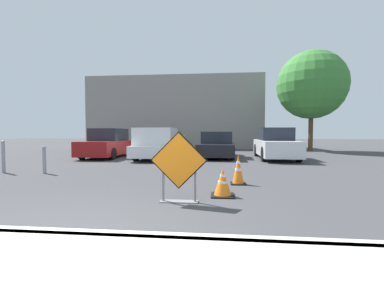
# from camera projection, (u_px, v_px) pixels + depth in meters

# --- Properties ---
(ground_plane) EXTENTS (96.00, 96.00, 0.00)m
(ground_plane) POSITION_uv_depth(u_px,v_px,m) (179.00, 159.00, 13.11)
(ground_plane) COLOR #3D3D3F
(curb_lip) EXTENTS (27.97, 0.20, 0.14)m
(curb_lip) POSITION_uv_depth(u_px,v_px,m) (57.00, 236.00, 3.16)
(curb_lip) COLOR beige
(curb_lip) RESTS_ON ground_plane
(road_closed_sign) EXTENTS (1.11, 0.20, 1.38)m
(road_closed_sign) POSITION_uv_depth(u_px,v_px,m) (179.00, 166.00, 4.92)
(road_closed_sign) COLOR black
(road_closed_sign) RESTS_ON ground_plane
(traffic_cone_nearest) EXTENTS (0.50, 0.50, 0.59)m
(traffic_cone_nearest) POSITION_uv_depth(u_px,v_px,m) (223.00, 183.00, 5.46)
(traffic_cone_nearest) COLOR black
(traffic_cone_nearest) RESTS_ON ground_plane
(traffic_cone_second) EXTENTS (0.40, 0.40, 0.78)m
(traffic_cone_second) POSITION_uv_depth(u_px,v_px,m) (238.00, 170.00, 6.74)
(traffic_cone_second) COLOR black
(traffic_cone_second) RESTS_ON ground_plane
(parked_car_nearest) EXTENTS (1.84, 4.34, 1.60)m
(parked_car_nearest) POSITION_uv_depth(u_px,v_px,m) (108.00, 144.00, 14.37)
(parked_car_nearest) COLOR maroon
(parked_car_nearest) RESTS_ON ground_plane
(pickup_truck) EXTENTS (2.08, 5.33, 1.60)m
(pickup_truck) POSITION_uv_depth(u_px,v_px,m) (160.00, 145.00, 13.63)
(pickup_truck) COLOR silver
(pickup_truck) RESTS_ON ground_plane
(parked_car_second) EXTENTS (2.07, 4.33, 1.42)m
(parked_car_second) POSITION_uv_depth(u_px,v_px,m) (217.00, 146.00, 14.21)
(parked_car_second) COLOR black
(parked_car_second) RESTS_ON ground_plane
(parked_car_third) EXTENTS (1.89, 4.69, 1.62)m
(parked_car_third) POSITION_uv_depth(u_px,v_px,m) (275.00, 145.00, 13.44)
(parked_car_third) COLOR silver
(parked_car_third) RESTS_ON ground_plane
(bollard_nearest) EXTENTS (0.12, 0.12, 0.92)m
(bollard_nearest) POSITION_uv_depth(u_px,v_px,m) (44.00, 159.00, 8.51)
(bollard_nearest) COLOR gray
(bollard_nearest) RESTS_ON ground_plane
(bollard_second) EXTENTS (0.12, 0.12, 1.10)m
(bollard_second) POSITION_uv_depth(u_px,v_px,m) (3.00, 156.00, 8.65)
(bollard_second) COLOR gray
(bollard_second) RESTS_ON ground_plane
(building_facade_backdrop) EXTENTS (15.60, 5.00, 6.37)m
(building_facade_backdrop) POSITION_uv_depth(u_px,v_px,m) (177.00, 114.00, 24.46)
(building_facade_backdrop) COLOR gray
(building_facade_backdrop) RESTS_ON ground_plane
(street_tree_behind_lot) EXTENTS (4.94, 4.94, 7.32)m
(street_tree_behind_lot) POSITION_uv_depth(u_px,v_px,m) (312.00, 85.00, 18.70)
(street_tree_behind_lot) COLOR #513823
(street_tree_behind_lot) RESTS_ON ground_plane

